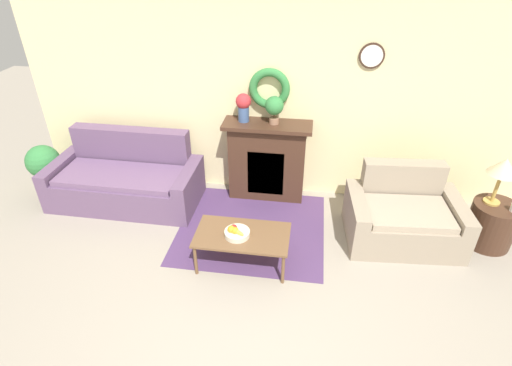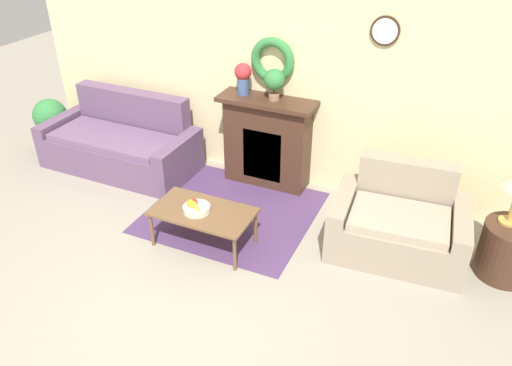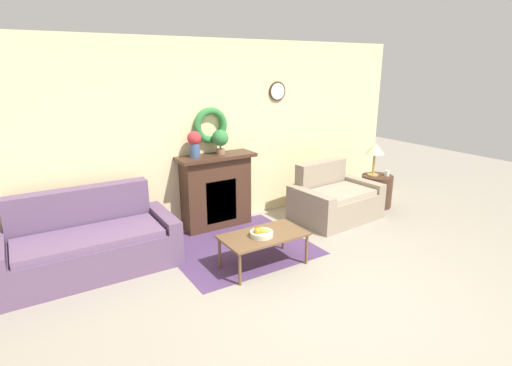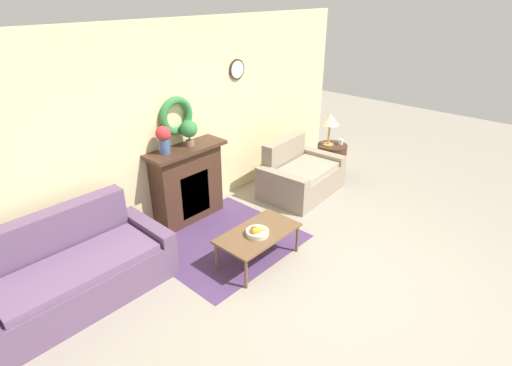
{
  "view_description": "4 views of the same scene",
  "coord_description": "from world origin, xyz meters",
  "px_view_note": "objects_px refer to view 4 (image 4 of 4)",
  "views": [
    {
      "loc": [
        0.4,
        -2.18,
        3.13
      ],
      "look_at": [
        -0.15,
        1.6,
        0.76
      ],
      "focal_mm": 28.0,
      "sensor_mm": 36.0,
      "label": 1
    },
    {
      "loc": [
        1.93,
        -2.41,
        3.21
      ],
      "look_at": [
        0.25,
        1.32,
        0.73
      ],
      "focal_mm": 35.0,
      "sensor_mm": 36.0,
      "label": 2
    },
    {
      "loc": [
        -2.63,
        -2.54,
        2.34
      ],
      "look_at": [
        -0.03,
        1.6,
        0.89
      ],
      "focal_mm": 28.0,
      "sensor_mm": 36.0,
      "label": 3
    },
    {
      "loc": [
        -3.21,
        -1.57,
        3.01
      ],
      "look_at": [
        -0.03,
        1.33,
        0.91
      ],
      "focal_mm": 28.0,
      "sensor_mm": 36.0,
      "label": 4
    }
  ],
  "objects_px": {
    "loveseat_right": "(299,176)",
    "potted_plant_on_mantel": "(189,130)",
    "fireplace": "(188,183)",
    "side_table_by_loveseat": "(331,159)",
    "coffee_table": "(258,235)",
    "mug": "(341,142)",
    "vase_on_mantel_left": "(164,138)",
    "table_lamp": "(330,121)",
    "couch_left": "(73,272)",
    "fruit_bowl": "(257,232)"
  },
  "relations": [
    {
      "from": "loveseat_right",
      "to": "potted_plant_on_mantel",
      "type": "bearing_deg",
      "value": 153.41
    },
    {
      "from": "fireplace",
      "to": "loveseat_right",
      "type": "relative_size",
      "value": 0.84
    },
    {
      "from": "side_table_by_loveseat",
      "to": "potted_plant_on_mantel",
      "type": "distance_m",
      "value": 2.91
    },
    {
      "from": "coffee_table",
      "to": "mug",
      "type": "height_order",
      "value": "mug"
    },
    {
      "from": "vase_on_mantel_left",
      "to": "side_table_by_loveseat",
      "type": "bearing_deg",
      "value": -12.23
    },
    {
      "from": "loveseat_right",
      "to": "table_lamp",
      "type": "distance_m",
      "value": 1.17
    },
    {
      "from": "coffee_table",
      "to": "table_lamp",
      "type": "height_order",
      "value": "table_lamp"
    },
    {
      "from": "coffee_table",
      "to": "side_table_by_loveseat",
      "type": "relative_size",
      "value": 1.88
    },
    {
      "from": "vase_on_mantel_left",
      "to": "potted_plant_on_mantel",
      "type": "bearing_deg",
      "value": -2.92
    },
    {
      "from": "fireplace",
      "to": "couch_left",
      "type": "bearing_deg",
      "value": -168.41
    },
    {
      "from": "potted_plant_on_mantel",
      "to": "side_table_by_loveseat",
      "type": "bearing_deg",
      "value": -13.57
    },
    {
      "from": "fireplace",
      "to": "potted_plant_on_mantel",
      "type": "xyz_separation_m",
      "value": [
        0.08,
        -0.01,
        0.77
      ]
    },
    {
      "from": "fireplace",
      "to": "mug",
      "type": "relative_size",
      "value": 12.25
    },
    {
      "from": "table_lamp",
      "to": "loveseat_right",
      "type": "bearing_deg",
      "value": -174.79
    },
    {
      "from": "couch_left",
      "to": "potted_plant_on_mantel",
      "type": "height_order",
      "value": "potted_plant_on_mantel"
    },
    {
      "from": "side_table_by_loveseat",
      "to": "potted_plant_on_mantel",
      "type": "relative_size",
      "value": 1.51
    },
    {
      "from": "fireplace",
      "to": "fruit_bowl",
      "type": "bearing_deg",
      "value": -95.94
    },
    {
      "from": "loveseat_right",
      "to": "side_table_by_loveseat",
      "type": "distance_m",
      "value": 1.0
    },
    {
      "from": "table_lamp",
      "to": "vase_on_mantel_left",
      "type": "bearing_deg",
      "value": 168.47
    },
    {
      "from": "mug",
      "to": "vase_on_mantel_left",
      "type": "height_order",
      "value": "vase_on_mantel_left"
    },
    {
      "from": "side_table_by_loveseat",
      "to": "table_lamp",
      "type": "xyz_separation_m",
      "value": [
        -0.07,
        0.05,
        0.72
      ]
    },
    {
      "from": "fruit_bowl",
      "to": "fireplace",
      "type": "bearing_deg",
      "value": 84.06
    },
    {
      "from": "potted_plant_on_mantel",
      "to": "loveseat_right",
      "type": "bearing_deg",
      "value": -22.3
    },
    {
      "from": "coffee_table",
      "to": "potted_plant_on_mantel",
      "type": "relative_size",
      "value": 2.85
    },
    {
      "from": "loveseat_right",
      "to": "vase_on_mantel_left",
      "type": "distance_m",
      "value": 2.37
    },
    {
      "from": "couch_left",
      "to": "side_table_by_loveseat",
      "type": "relative_size",
      "value": 3.67
    },
    {
      "from": "couch_left",
      "to": "coffee_table",
      "type": "xyz_separation_m",
      "value": [
        1.78,
        -1.03,
        0.06
      ]
    },
    {
      "from": "loveseat_right",
      "to": "mug",
      "type": "bearing_deg",
      "value": -7.24
    },
    {
      "from": "couch_left",
      "to": "vase_on_mantel_left",
      "type": "xyz_separation_m",
      "value": [
        1.56,
        0.39,
        1.0
      ]
    },
    {
      "from": "table_lamp",
      "to": "mug",
      "type": "distance_m",
      "value": 0.46
    },
    {
      "from": "coffee_table",
      "to": "vase_on_mantel_left",
      "type": "relative_size",
      "value": 2.78
    },
    {
      "from": "couch_left",
      "to": "fruit_bowl",
      "type": "xyz_separation_m",
      "value": [
        1.72,
        -1.06,
        0.14
      ]
    },
    {
      "from": "fruit_bowl",
      "to": "mug",
      "type": "xyz_separation_m",
      "value": [
        2.99,
        0.71,
        0.13
      ]
    },
    {
      "from": "table_lamp",
      "to": "mug",
      "type": "xyz_separation_m",
      "value": [
        0.18,
        -0.14,
        -0.4
      ]
    },
    {
      "from": "mug",
      "to": "table_lamp",
      "type": "bearing_deg",
      "value": 141.84
    },
    {
      "from": "couch_left",
      "to": "loveseat_right",
      "type": "distance_m",
      "value": 3.6
    },
    {
      "from": "mug",
      "to": "fireplace",
      "type": "bearing_deg",
      "value": 165.33
    },
    {
      "from": "loveseat_right",
      "to": "fruit_bowl",
      "type": "xyz_separation_m",
      "value": [
        -1.87,
        -0.76,
        0.15
      ]
    },
    {
      "from": "couch_left",
      "to": "potted_plant_on_mantel",
      "type": "bearing_deg",
      "value": 11.17
    },
    {
      "from": "coffee_table",
      "to": "mug",
      "type": "xyz_separation_m",
      "value": [
        2.93,
        0.67,
        0.22
      ]
    },
    {
      "from": "fruit_bowl",
      "to": "potted_plant_on_mantel",
      "type": "relative_size",
      "value": 0.77
    },
    {
      "from": "coffee_table",
      "to": "potted_plant_on_mantel",
      "type": "distance_m",
      "value": 1.7
    },
    {
      "from": "fireplace",
      "to": "fruit_bowl",
      "type": "height_order",
      "value": "fireplace"
    },
    {
      "from": "fireplace",
      "to": "table_lamp",
      "type": "xyz_separation_m",
      "value": [
        2.65,
        -0.6,
        0.43
      ]
    },
    {
      "from": "table_lamp",
      "to": "vase_on_mantel_left",
      "type": "height_order",
      "value": "vase_on_mantel_left"
    },
    {
      "from": "coffee_table",
      "to": "fruit_bowl",
      "type": "xyz_separation_m",
      "value": [
        -0.06,
        -0.03,
        0.08
      ]
    },
    {
      "from": "vase_on_mantel_left",
      "to": "table_lamp",
      "type": "bearing_deg",
      "value": -11.53
    },
    {
      "from": "mug",
      "to": "potted_plant_on_mantel",
      "type": "xyz_separation_m",
      "value": [
        -2.76,
        0.73,
        0.74
      ]
    },
    {
      "from": "fireplace",
      "to": "vase_on_mantel_left",
      "type": "relative_size",
      "value": 3.14
    },
    {
      "from": "potted_plant_on_mantel",
      "to": "fruit_bowl",
      "type": "bearing_deg",
      "value": -99.17
    }
  ]
}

